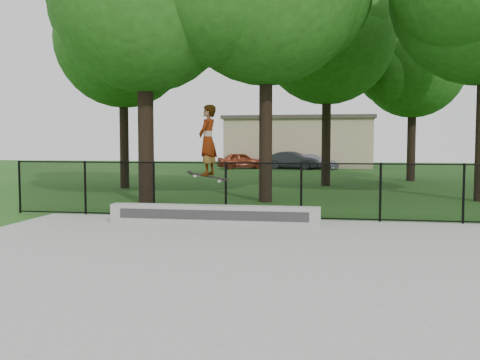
{
  "coord_description": "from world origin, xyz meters",
  "views": [
    {
      "loc": [
        0.77,
        -7.99,
        2.07
      ],
      "look_at": [
        -1.32,
        4.2,
        1.2
      ],
      "focal_mm": 40.0,
      "sensor_mm": 36.0,
      "label": 1
    }
  ],
  "objects": [
    {
      "name": "ground",
      "position": [
        0.0,
        0.0,
        0.0
      ],
      "size": [
        100.0,
        100.0,
        0.0
      ],
      "primitive_type": "plane",
      "color": "#1C4F16",
      "rests_on": "ground"
    },
    {
      "name": "concrete_slab",
      "position": [
        0.0,
        0.0,
        0.03
      ],
      "size": [
        14.0,
        12.0,
        0.06
      ],
      "primitive_type": "cube",
      "color": "gray",
      "rests_on": "ground"
    },
    {
      "name": "grind_ledge",
      "position": [
        -2.07,
        4.7,
        0.3
      ],
      "size": [
        5.19,
        0.4,
        0.47
      ],
      "primitive_type": "cube",
      "color": "#A2A29D",
      "rests_on": "concrete_slab"
    },
    {
      "name": "car_a",
      "position": [
        -6.25,
        33.55,
        0.64
      ],
      "size": [
        4.05,
        2.91,
        1.29
      ],
      "primitive_type": "imported",
      "rotation": [
        0.0,
        0.0,
        1.99
      ],
      "color": "maroon",
      "rests_on": "ground"
    },
    {
      "name": "car_b",
      "position": [
        -2.22,
        33.89,
        0.69
      ],
      "size": [
        3.99,
        2.17,
        1.37
      ],
      "primitive_type": "imported",
      "rotation": [
        0.0,
        0.0,
        1.37
      ],
      "color": "black",
      "rests_on": "ground"
    },
    {
      "name": "car_c",
      "position": [
        -0.63,
        34.31,
        0.58
      ],
      "size": [
        3.95,
        2.48,
        1.16
      ],
      "primitive_type": "imported",
      "rotation": [
        0.0,
        0.0,
        1.32
      ],
      "color": "#9090A3",
      "rests_on": "ground"
    },
    {
      "name": "skater_airborne",
      "position": [
        -2.21,
        4.7,
        2.1
      ],
      "size": [
        0.83,
        0.68,
        1.87
      ],
      "color": "black",
      "rests_on": "ground"
    },
    {
      "name": "chainlink_fence",
      "position": [
        0.0,
        5.9,
        0.81
      ],
      "size": [
        16.06,
        0.06,
        1.5
      ],
      "color": "black",
      "rests_on": "concrete_slab"
    },
    {
      "name": "tree_row",
      "position": [
        -0.53,
        13.98,
        6.97
      ],
      "size": [
        20.82,
        18.39,
        10.72
      ],
      "color": "black",
      "rests_on": "ground"
    },
    {
      "name": "distant_building",
      "position": [
        -2.0,
        38.0,
        2.16
      ],
      "size": [
        12.4,
        6.4,
        4.3
      ],
      "color": "tan",
      "rests_on": "ground"
    }
  ]
}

